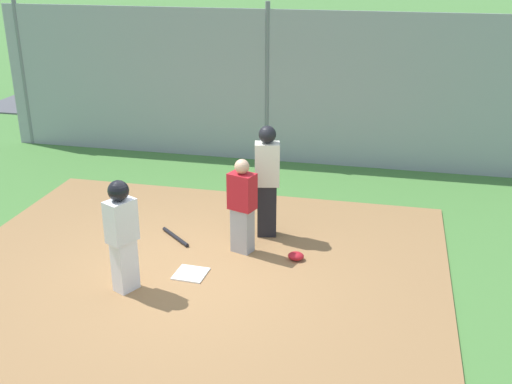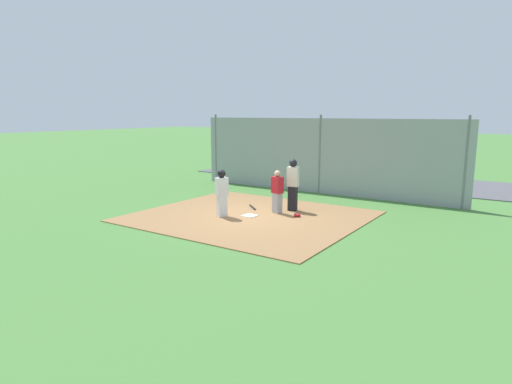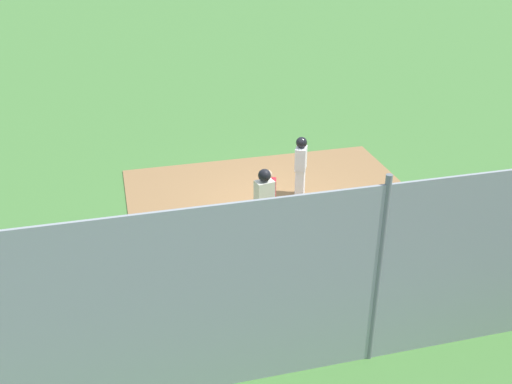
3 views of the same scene
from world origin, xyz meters
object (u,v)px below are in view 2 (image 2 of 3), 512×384
parked_car_green (261,161)px  home_plate (250,216)px  parked_car_red (306,163)px  umpire (293,183)px  catcher_mask (297,215)px  runner (222,190)px  baseball_bat (253,207)px  catcher (277,191)px

parked_car_green → home_plate: bearing=128.1°
parked_car_red → home_plate: bearing=-76.6°
umpire → catcher_mask: size_ratio=7.56×
umpire → parked_car_green: bearing=-152.8°
parked_car_red → runner: bearing=-81.0°
runner → catcher_mask: runner is taller
umpire → baseball_bat: bearing=-83.5°
catcher → parked_car_red: bearing=-138.9°
umpire → home_plate: bearing=-39.5°
baseball_bat → catcher_mask: size_ratio=3.18×
catcher_mask → parked_car_green: (7.26, -8.88, 0.52)m
umpire → parked_car_green: umpire is taller
catcher_mask → parked_car_green: size_ratio=0.05×
umpire → runner: bearing=-47.9°
parked_car_red → umpire: bearing=-69.4°
runner → catcher_mask: size_ratio=6.56×
umpire → baseball_bat: size_ratio=2.38×
catcher_mask → runner: bearing=32.5°
home_plate → catcher_mask: size_ratio=1.83×
catcher → catcher_mask: bearing=102.1°
runner → baseball_bat: size_ratio=2.07×
baseball_bat → parked_car_red: bearing=147.3°
umpire → catcher_mask: 1.32m
home_plate → runner: bearing=38.5°
home_plate → parked_car_red: parked_car_red is taller
home_plate → umpire: size_ratio=0.24×
catcher → baseball_bat: catcher is taller
umpire → runner: 2.58m
catcher → catcher_mask: catcher is taller
parked_car_red → catcher_mask: bearing=-68.1°
catcher_mask → parked_car_green: bearing=-50.7°
catcher → baseball_bat: bearing=-79.4°
catcher → umpire: size_ratio=0.81×
catcher_mask → parked_car_green: 11.48m
runner → parked_car_red: (2.47, -10.80, -0.30)m
home_plate → catcher_mask: catcher_mask is taller
catcher_mask → umpire: bearing=-51.4°
runner → parked_car_green: bearing=143.0°
catcher_mask → parked_car_red: parked_car_red is taller
catcher → umpire: 0.72m
catcher → baseball_bat: size_ratio=1.94×
catcher → parked_car_green: 10.87m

